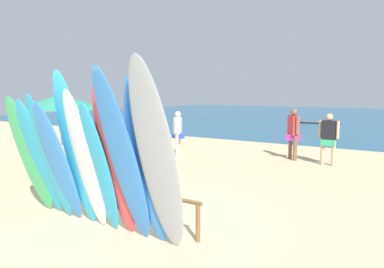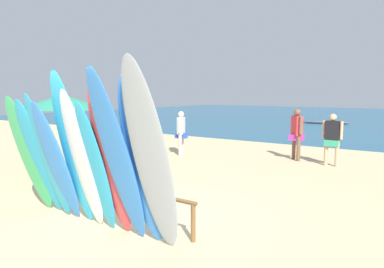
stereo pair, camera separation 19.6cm
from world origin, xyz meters
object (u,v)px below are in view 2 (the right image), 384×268
surfboard_teal_6 (96,169)px  surfboard_grey_10 (151,160)px  surfboard_teal_4 (73,150)px  beach_umbrella (62,102)px  surfboard_teal_2 (48,157)px  beachgoer_by_water (332,136)px  beachgoer_strolling (181,130)px  surfboard_green_0 (29,155)px  beach_chair_red (130,155)px  surfboard_blue_3 (57,163)px  beachgoer_photographing (297,131)px  surfboard_rack (115,191)px  surfboard_red_7 (110,163)px  distant_boat (325,122)px  surfboard_teal_1 (39,158)px  surfboard_blue_8 (118,160)px  surfboard_white_5 (82,160)px  surfboard_blue_9 (143,164)px

surfboard_teal_6 → surfboard_grey_10: surfboard_grey_10 is taller
surfboard_teal_4 → beach_umbrella: (-2.85, 1.85, 0.70)m
surfboard_teal_2 → beachgoer_by_water: size_ratio=1.45×
surfboard_teal_6 → beachgoer_strolling: 7.11m
surfboard_green_0 → surfboard_teal_2: size_ratio=0.99×
surfboard_teal_4 → beach_chair_red: 4.36m
surfboard_blue_3 → beachgoer_photographing: size_ratio=1.30×
surfboard_blue_3 → surfboard_teal_6: surfboard_blue_3 is taller
surfboard_rack → beachgoer_by_water: bearing=74.2°
surfboard_blue_3 → beachgoer_photographing: surfboard_blue_3 is taller
surfboard_grey_10 → beach_chair_red: 5.59m
surfboard_red_7 → beachgoer_photographing: (0.19, 7.74, -0.20)m
surfboard_green_0 → surfboard_red_7: (2.04, 0.05, 0.09)m
surfboard_rack → surfboard_teal_4: bearing=-114.9°
surfboard_blue_3 → surfboard_teal_6: size_ratio=1.02×
surfboard_green_0 → surfboard_teal_4: surfboard_teal_4 is taller
surfboard_teal_2 → surfboard_teal_6: 1.14m
beach_chair_red → surfboard_rack: bearing=-25.3°
beach_umbrella → distant_boat: bearing=86.8°
beach_umbrella → distant_boat: (1.13, 20.39, -1.85)m
surfboard_red_7 → surfboard_grey_10: 0.95m
surfboard_teal_1 → surfboard_teal_2: bearing=-9.9°
surfboard_grey_10 → beach_umbrella: (-4.62, 1.98, 0.64)m
surfboard_blue_3 → surfboard_blue_8: 1.54m
surfboard_teal_6 → beach_chair_red: size_ratio=2.53×
distant_boat → surfboard_red_7: bearing=-83.4°
beachgoer_by_water → beach_umbrella: beach_umbrella is taller
surfboard_teal_4 → surfboard_white_5: bearing=-7.1°
surfboard_white_5 → surfboard_red_7: bearing=7.3°
surfboard_grey_10 → beachgoer_strolling: bearing=119.8°
surfboard_blue_3 → distant_boat: (-1.39, 22.31, -0.92)m
surfboard_white_5 → surfboard_red_7: (0.62, 0.01, 0.03)m
surfboard_rack → surfboard_blue_9: 1.56m
surfboard_teal_1 → surfboard_teal_4: bearing=-1.7°
surfboard_teal_1 → beachgoer_by_water: size_ratio=1.40×
surfboard_teal_6 → surfboard_blue_9: 1.00m
surfboard_blue_3 → beachgoer_by_water: surfboard_blue_3 is taller
surfboard_white_5 → beachgoer_by_water: bearing=81.0°
surfboard_blue_3 → surfboard_grey_10: bearing=-2.7°
surfboard_teal_1 → surfboard_blue_9: (2.43, 0.01, 0.18)m
surfboard_green_0 → surfboard_teal_4: bearing=-0.9°
surfboard_blue_9 → beachgoer_by_water: (0.70, 7.44, -0.32)m
surfboard_blue_9 → distant_boat: surfboard_blue_9 is taller
surfboard_teal_2 → beachgoer_by_water: bearing=73.6°
surfboard_blue_3 → surfboard_red_7: size_ratio=0.91×
surfboard_blue_3 → beachgoer_strolling: (-2.25, 6.46, -0.15)m
surfboard_red_7 → surfboard_blue_9: bearing=-1.7°
surfboard_red_7 → surfboard_blue_9: (0.67, -0.02, 0.06)m
surfboard_rack → beachgoer_photographing: beachgoer_photographing is taller
surfboard_teal_6 → surfboard_red_7: surfboard_red_7 is taller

